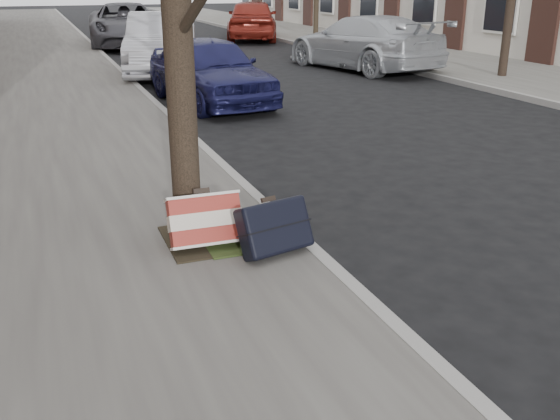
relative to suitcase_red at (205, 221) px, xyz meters
name	(u,v)px	position (x,y,z in m)	size (l,w,h in m)	color
ground	(481,270)	(2.11, -1.06, -0.36)	(120.00, 120.00, 0.00)	black
near_sidewalk	(19,66)	(-1.59, 13.94, -0.30)	(5.00, 70.00, 0.12)	slate
far_sidewalk	(385,50)	(9.91, 13.94, -0.30)	(4.00, 70.00, 0.12)	gray
dirt_patch	(214,238)	(0.11, 0.14, -0.23)	(0.85, 0.85, 0.01)	black
suitcase_red	(205,221)	(0.00, 0.00, 0.00)	(0.61, 0.17, 0.44)	maroon
suitcase_navy	(274,227)	(0.50, -0.36, 0.01)	(0.62, 0.20, 0.44)	black
car_near_front	(210,70)	(1.97, 7.06, 0.30)	(1.54, 3.83, 1.31)	#181948
car_near_mid	(163,44)	(1.89, 11.28, 0.41)	(1.62, 4.64, 1.53)	#B6B7BF
car_near_back	(126,25)	(2.04, 18.78, 0.40)	(2.52, 5.47, 1.52)	#3B3A40
car_far_front	(363,43)	(7.08, 10.31, 0.36)	(2.00, 4.92, 1.43)	#B1B5BA
car_far_back	(252,20)	(7.07, 19.47, 0.44)	(1.89, 4.70, 1.60)	maroon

